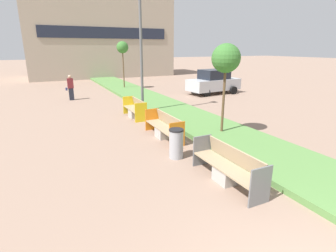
% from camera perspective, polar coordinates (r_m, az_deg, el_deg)
% --- Properties ---
extents(planter_grass_strip, '(2.80, 120.00, 0.18)m').
position_cam_1_polar(planter_grass_strip, '(15.13, 0.22, 3.78)').
color(planter_grass_strip, '#568442').
rests_on(planter_grass_strip, ground).
extents(building_backdrop, '(16.84, 7.43, 9.19)m').
position_cam_1_polar(building_backdrop, '(35.28, -14.58, 18.02)').
color(building_backdrop, tan).
rests_on(building_backdrop, ground).
extents(bench_grey_frame, '(0.65, 2.45, 0.94)m').
position_cam_1_polar(bench_grey_frame, '(7.24, 12.90, -9.03)').
color(bench_grey_frame, '#ADA8A0').
rests_on(bench_grey_frame, ground).
extents(bench_orange_frame, '(0.65, 2.39, 0.94)m').
position_cam_1_polar(bench_orange_frame, '(10.45, -0.82, -0.54)').
color(bench_orange_frame, '#ADA8A0').
rests_on(bench_orange_frame, ground).
extents(bench_yellow_frame, '(0.65, 2.00, 0.94)m').
position_cam_1_polar(bench_yellow_frame, '(13.64, -7.16, 3.41)').
color(bench_yellow_frame, '#ADA8A0').
rests_on(bench_yellow_frame, ground).
extents(litter_bin, '(0.48, 0.48, 0.98)m').
position_cam_1_polar(litter_bin, '(8.50, 1.79, -3.83)').
color(litter_bin, '#9EA0A5').
rests_on(litter_bin, ground).
extents(street_lamp_post, '(0.24, 0.44, 7.95)m').
position_cam_1_polar(street_lamp_post, '(14.01, -5.99, 20.25)').
color(street_lamp_post, '#56595B').
rests_on(street_lamp_post, ground).
extents(sapling_tree_near, '(1.11, 1.11, 3.64)m').
position_cam_1_polar(sapling_tree_near, '(10.50, 12.51, 14.02)').
color(sapling_tree_near, brown).
rests_on(sapling_tree_near, ground).
extents(sapling_tree_far, '(0.98, 0.98, 3.99)m').
position_cam_1_polar(sapling_tree_far, '(23.00, -9.89, 16.38)').
color(sapling_tree_far, brown).
rests_on(sapling_tree_far, ground).
extents(pedestrian_walking, '(0.53, 0.24, 1.71)m').
position_cam_1_polar(pedestrian_walking, '(19.20, -20.45, 7.87)').
color(pedestrian_walking, '#232633').
rests_on(pedestrian_walking, ground).
extents(parked_car_distant, '(4.37, 2.20, 1.86)m').
position_cam_1_polar(parked_car_distant, '(20.94, 9.92, 9.43)').
color(parked_car_distant, '#B7BABF').
rests_on(parked_car_distant, ground).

